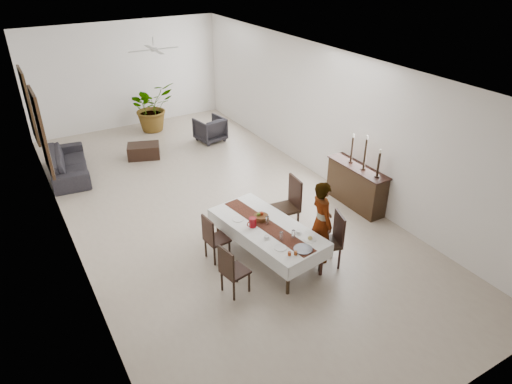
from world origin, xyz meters
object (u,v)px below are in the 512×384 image
Objects in this scene: sideboard_body at (356,187)px; red_pitcher at (253,222)px; woman at (321,222)px; sofa at (69,164)px; dining_table_top at (267,227)px.

red_pitcher is at bearing -169.85° from sideboard_body.
woman reaches higher than sofa.
sideboard_body is (1.89, 1.17, -0.34)m from woman.
sideboard_body reaches higher than dining_table_top.
red_pitcher is 0.08× the size of sofa.
dining_table_top is 6.00m from sofa.
red_pitcher is at bearing 68.52° from woman.
sofa is at bearing 137.40° from sideboard_body.
woman reaches higher than dining_table_top.
red_pitcher is (-0.24, 0.10, 0.12)m from dining_table_top.
dining_table_top is at bearing 66.26° from woman.
red_pitcher is at bearing -149.84° from sofa.
red_pitcher is 0.11× the size of woman.
sofa is at bearing 38.83° from woman.
sofa is (-2.27, 5.34, -0.46)m from red_pitcher.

